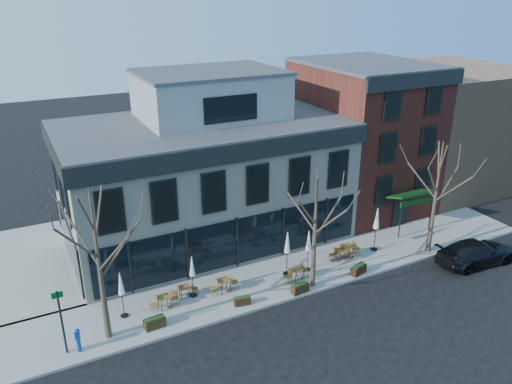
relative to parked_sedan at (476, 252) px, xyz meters
name	(u,v)px	position (x,y,z in m)	size (l,w,h in m)	color
ground	(237,269)	(-13.65, 6.23, -0.77)	(120.00, 120.00, 0.00)	black
sidewalk_front	(300,271)	(-10.40, 4.08, -0.69)	(33.50, 4.70, 0.15)	gray
sidewalk_side	(33,266)	(-24.90, 12.23, -0.69)	(4.50, 12.00, 0.15)	gray
corner_building	(205,172)	(-13.57, 11.29, 3.95)	(18.39, 10.39, 11.10)	beige
red_brick_building	(361,135)	(-0.65, 11.21, 4.87)	(8.20, 11.78, 11.18)	maroon
bg_building	(445,125)	(9.35, 12.23, 4.23)	(12.00, 12.00, 10.00)	#8C664C
tree_corner	(99,264)	(-22.13, 3.02, 3.48)	(3.93, 3.98, 7.92)	#382B21
tree_mid	(315,229)	(-10.64, 2.32, 3.02)	(3.50, 3.55, 7.04)	#382B21
tree_right	(436,197)	(-1.64, 2.32, 3.25)	(3.72, 3.77, 7.48)	#382B21
sign_pole	(61,319)	(-24.15, 2.73, 1.31)	(0.50, 0.10, 3.40)	black
parked_sedan	(476,252)	(0.00, 0.00, 0.00)	(2.16, 5.31, 1.54)	black
call_box	(78,339)	(-23.60, 2.56, 0.07)	(0.26, 0.26, 1.31)	#0B3A95
cafe_set_0	(164,301)	(-18.94, 4.08, -0.19)	(1.62, 0.68, 0.85)	brown
cafe_set_1	(185,290)	(-17.63, 4.57, -0.20)	(1.57, 0.69, 0.81)	brown
cafe_set_2	(224,284)	(-15.46, 4.05, -0.15)	(1.74, 0.71, 0.91)	brown
cafe_set_3	(296,273)	(-11.18, 3.25, -0.16)	(1.73, 0.78, 0.89)	brown
cafe_set_4	(342,254)	(-7.41, 3.90, -0.16)	(1.75, 1.02, 0.90)	brown
cafe_set_5	(347,250)	(-6.88, 4.11, -0.11)	(1.92, 0.85, 0.99)	brown
umbrella_0	(121,286)	(-21.06, 4.33, 1.23)	(0.42, 0.42, 2.63)	black
umbrella_1	(192,268)	(-17.16, 4.43, 1.16)	(0.40, 0.40, 2.53)	black
umbrella_2	(287,245)	(-11.35, 4.07, 1.38)	(0.45, 0.45, 2.84)	black
umbrella_3	(309,243)	(-9.97, 3.89, 1.26)	(0.43, 0.43, 2.67)	black
umbrella_4	(377,221)	(-4.68, 4.07, 1.50)	(0.48, 0.48, 3.01)	black
planter_0	(155,322)	(-19.90, 2.68, -0.32)	(1.10, 0.52, 0.60)	#312310
planter_1	(242,301)	(-15.09, 2.44, -0.37)	(0.94, 0.50, 0.50)	black
planter_2	(300,288)	(-11.67, 2.03, -0.33)	(1.08, 0.52, 0.58)	#312110
planter_3	(358,269)	(-7.47, 2.13, -0.32)	(1.15, 0.70, 0.60)	black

